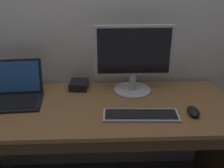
% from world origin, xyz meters
% --- Properties ---
extents(desk, '(1.66, 0.67, 0.74)m').
position_xyz_m(desk, '(0.00, -0.01, 0.50)').
color(desk, olive).
rests_on(desk, ground).
extents(laptop_black, '(0.36, 0.30, 0.23)m').
position_xyz_m(laptop_black, '(-0.51, 0.09, 0.79)').
color(laptop_black, black).
rests_on(laptop_black, desk).
extents(external_monitor, '(0.49, 0.24, 0.44)m').
position_xyz_m(external_monitor, '(0.24, 0.18, 0.96)').
color(external_monitor, '#B7B7BC').
rests_on(external_monitor, desk).
extents(wired_keyboard, '(0.43, 0.15, 0.02)m').
position_xyz_m(wired_keyboard, '(0.25, -0.14, 0.74)').
color(wired_keyboard, '#BCBCC1').
rests_on(wired_keyboard, desk).
extents(computer_mouse, '(0.07, 0.12, 0.04)m').
position_xyz_m(computer_mouse, '(0.55, -0.12, 0.76)').
color(computer_mouse, black).
rests_on(computer_mouse, desk).
extents(external_drive_box, '(0.13, 0.14, 0.05)m').
position_xyz_m(external_drive_box, '(-0.12, 0.24, 0.76)').
color(external_drive_box, black).
rests_on(external_drive_box, desk).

